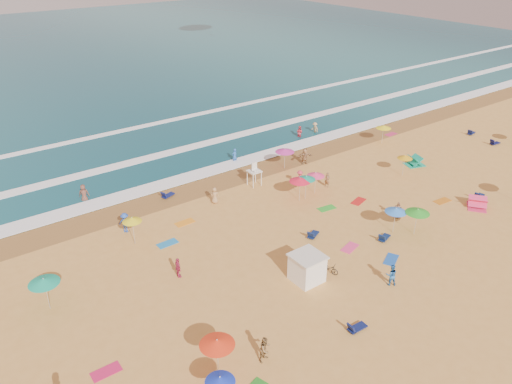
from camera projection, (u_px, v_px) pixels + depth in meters
ground at (305, 232)px, 42.06m from camera, size 220.00×220.00×0.00m
ocean at (34, 57)px, 102.24m from camera, size 220.00×140.00×0.18m
wet_sand at (224, 180)px, 51.02m from camera, size 220.00×220.00×0.00m
surf_foam at (182, 152)px, 57.29m from camera, size 200.00×18.70×0.05m
cabana at (307, 268)px, 35.75m from camera, size 2.00×2.00×2.00m
cabana_roof at (308, 256)px, 35.27m from camera, size 2.20×2.20×0.12m
bicycle at (329, 268)px, 36.81m from camera, size 1.03×1.65×0.82m
lifeguard_stand at (254, 176)px, 49.41m from camera, size 1.20×1.20×2.10m
beach_umbrellas at (336, 193)px, 43.59m from camera, size 55.86×23.48×0.70m
loungers at (364, 216)px, 44.07m from camera, size 61.73×24.10×0.34m
towels at (311, 232)px, 42.01m from camera, size 44.98×22.97×0.03m
popup_tents at (444, 179)px, 49.82m from camera, size 5.66×11.78×1.20m
beachgoers at (251, 195)px, 46.41m from camera, size 40.60×27.38×2.09m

